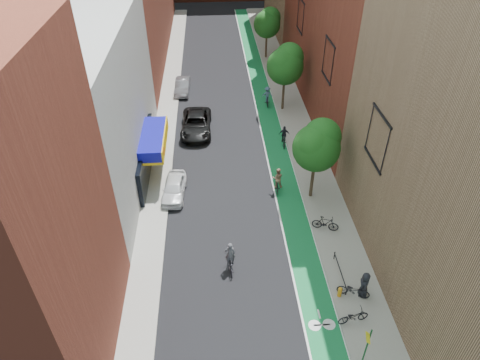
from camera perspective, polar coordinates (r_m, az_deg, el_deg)
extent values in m
plane|color=black|center=(25.14, 1.02, -17.44)|extent=(160.00, 160.00, 0.00)
cube|color=#147137|center=(45.72, 3.25, 10.45)|extent=(2.00, 68.00, 0.01)
cube|color=gray|center=(45.59, -9.52, 10.00)|extent=(2.00, 68.00, 0.15)
cube|color=gray|center=(46.06, 6.40, 10.58)|extent=(3.00, 68.00, 0.15)
cube|color=silver|center=(33.37, -20.51, 8.97)|extent=(8.00, 20.00, 12.00)
cylinder|color=#332619|center=(31.71, 9.61, 0.08)|extent=(0.24, 0.24, 3.30)
sphere|color=#154F18|center=(30.17, 10.14, 4.22)|extent=(3.36, 3.36, 3.36)
sphere|color=#154F18|center=(30.13, 10.91, 5.70)|extent=(2.64, 2.64, 2.64)
sphere|color=#154F18|center=(29.60, 9.79, 4.67)|extent=(2.40, 2.40, 2.40)
cylinder|color=#332619|center=(43.41, 5.79, 11.34)|extent=(0.24, 0.24, 3.47)
sphere|color=#154F18|center=(42.25, 6.03, 14.84)|extent=(3.53, 3.53, 3.53)
sphere|color=#154F18|center=(42.32, 6.59, 15.94)|extent=(2.77, 2.77, 2.77)
sphere|color=#154F18|center=(41.74, 5.72, 15.32)|extent=(2.52, 2.52, 2.52)
cylinder|color=#332619|center=(56.25, 3.51, 17.43)|extent=(0.24, 0.24, 3.19)
sphere|color=#154F18|center=(55.42, 3.62, 20.00)|extent=(3.25, 3.25, 3.25)
sphere|color=#154F18|center=(55.56, 4.04, 20.77)|extent=(2.55, 2.55, 2.55)
sphere|color=#154F18|center=(54.96, 3.35, 20.37)|extent=(2.32, 2.32, 2.32)
cylinder|color=#194C26|center=(22.87, 16.47, -20.72)|extent=(0.08, 0.08, 3.00)
cube|color=yellow|center=(22.11, 16.69, -19.49)|extent=(0.02, 0.71, 0.71)
imported|color=white|center=(32.41, -8.78, -1.05)|extent=(1.92, 4.12, 1.37)
imported|color=black|center=(40.01, -5.85, 7.46)|extent=(2.86, 5.92, 1.62)
imported|color=gray|center=(47.74, -7.67, 12.29)|extent=(1.65, 4.26, 1.38)
imported|color=black|center=(26.86, -1.31, -11.05)|extent=(0.72, 1.83, 0.94)
imported|color=#4A4A51|center=(26.37, -1.34, -9.80)|extent=(0.66, 0.45, 1.75)
imported|color=black|center=(32.66, 4.99, -0.83)|extent=(0.64, 1.61, 0.94)
imported|color=#947156|center=(32.31, 5.03, 0.28)|extent=(0.89, 0.73, 1.67)
imported|color=black|center=(38.07, 5.87, 5.07)|extent=(0.71, 1.57, 0.80)
imported|color=black|center=(37.78, 5.92, 6.09)|extent=(0.96, 0.49, 1.57)
imported|color=black|center=(44.75, 3.64, 10.56)|extent=(0.54, 1.77, 1.06)
imported|color=#445E7C|center=(44.56, 3.65, 11.35)|extent=(1.07, 0.63, 1.63)
imported|color=black|center=(25.07, 14.88, -17.17)|extent=(1.84, 0.91, 0.93)
imported|color=black|center=(29.62, 11.32, -5.69)|extent=(1.89, 1.10, 1.10)
imported|color=black|center=(26.14, 14.90, -14.00)|extent=(1.99, 1.26, 0.99)
imported|color=black|center=(26.08, 16.26, -13.22)|extent=(0.73, 0.95, 1.74)
cylinder|color=orange|center=(26.14, 13.13, -14.44)|extent=(0.22, 0.22, 0.51)
sphere|color=orange|center=(25.90, 13.23, -14.00)|extent=(0.24, 0.24, 0.24)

